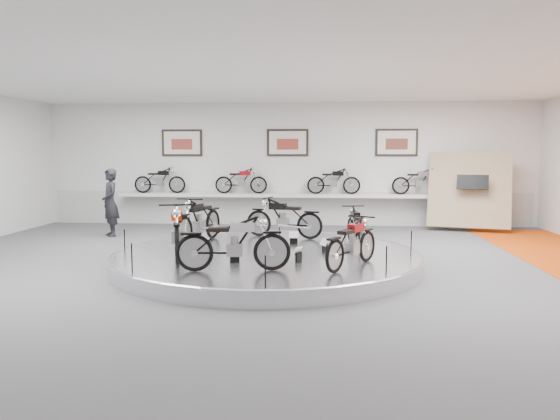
# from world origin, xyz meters

# --- Properties ---
(floor) EXTENTS (16.00, 16.00, 0.00)m
(floor) POSITION_xyz_m (0.00, 0.00, 0.00)
(floor) COLOR #505053
(floor) RESTS_ON ground
(ceiling) EXTENTS (16.00, 16.00, 0.00)m
(ceiling) POSITION_xyz_m (0.00, 0.00, 4.00)
(ceiling) COLOR white
(ceiling) RESTS_ON wall_back
(wall_back) EXTENTS (16.00, 0.00, 16.00)m
(wall_back) POSITION_xyz_m (0.00, 7.00, 2.00)
(wall_back) COLOR silver
(wall_back) RESTS_ON floor
(wall_front) EXTENTS (16.00, 0.00, 16.00)m
(wall_front) POSITION_xyz_m (0.00, -7.00, 2.00)
(wall_front) COLOR silver
(wall_front) RESTS_ON floor
(dado_band) EXTENTS (15.68, 0.04, 1.10)m
(dado_band) POSITION_xyz_m (0.00, 6.98, 0.55)
(dado_band) COLOR #BCBCBA
(dado_band) RESTS_ON floor
(display_platform) EXTENTS (6.40, 6.40, 0.30)m
(display_platform) POSITION_xyz_m (0.00, 0.30, 0.15)
(display_platform) COLOR silver
(display_platform) RESTS_ON floor
(platform_rim) EXTENTS (6.40, 6.40, 0.10)m
(platform_rim) POSITION_xyz_m (0.00, 0.30, 0.27)
(platform_rim) COLOR #B2B2BA
(platform_rim) RESTS_ON display_platform
(shelf) EXTENTS (11.00, 0.55, 0.10)m
(shelf) POSITION_xyz_m (0.00, 6.70, 1.00)
(shelf) COLOR silver
(shelf) RESTS_ON wall_back
(poster_left) EXTENTS (1.35, 0.06, 0.88)m
(poster_left) POSITION_xyz_m (-3.50, 6.96, 2.70)
(poster_left) COLOR silver
(poster_left) RESTS_ON wall_back
(poster_center) EXTENTS (1.35, 0.06, 0.88)m
(poster_center) POSITION_xyz_m (0.00, 6.96, 2.70)
(poster_center) COLOR silver
(poster_center) RESTS_ON wall_back
(poster_right) EXTENTS (1.35, 0.06, 0.88)m
(poster_right) POSITION_xyz_m (3.50, 6.96, 2.70)
(poster_right) COLOR silver
(poster_right) RESTS_ON wall_back
(display_panel) EXTENTS (2.56, 1.52, 2.30)m
(display_panel) POSITION_xyz_m (5.60, 6.10, 1.25)
(display_panel) COLOR tan
(display_panel) RESTS_ON floor
(shelf_bike_a) EXTENTS (1.22, 0.43, 0.73)m
(shelf_bike_a) POSITION_xyz_m (-4.20, 6.70, 1.42)
(shelf_bike_a) COLOR black
(shelf_bike_a) RESTS_ON shelf
(shelf_bike_b) EXTENTS (1.22, 0.43, 0.73)m
(shelf_bike_b) POSITION_xyz_m (-1.50, 6.70, 1.42)
(shelf_bike_b) COLOR maroon
(shelf_bike_b) RESTS_ON shelf
(shelf_bike_c) EXTENTS (1.22, 0.43, 0.73)m
(shelf_bike_c) POSITION_xyz_m (1.50, 6.70, 1.42)
(shelf_bike_c) COLOR black
(shelf_bike_c) RESTS_ON shelf
(shelf_bike_d) EXTENTS (1.22, 0.43, 0.73)m
(shelf_bike_d) POSITION_xyz_m (4.20, 6.70, 1.42)
(shelf_bike_d) COLOR #A9A9AD
(shelf_bike_d) RESTS_ON shelf
(bike_a) EXTENTS (0.76, 1.58, 0.89)m
(bike_a) POSITION_xyz_m (1.90, 1.14, 0.74)
(bike_a) COLOR black
(bike_a) RESTS_ON display_platform
(bike_b) EXTENTS (1.78, 1.06, 0.99)m
(bike_b) POSITION_xyz_m (0.21, 2.32, 0.79)
(bike_b) COLOR black
(bike_b) RESTS_ON display_platform
(bike_c) EXTENTS (1.06, 1.94, 1.08)m
(bike_c) POSITION_xyz_m (-1.66, 1.32, 0.84)
(bike_c) COLOR black
(bike_c) RESTS_ON display_platform
(bike_d) EXTENTS (1.14, 2.01, 1.12)m
(bike_d) POSITION_xyz_m (-1.72, -0.39, 0.86)
(bike_d) COLOR #C12100
(bike_d) RESTS_ON display_platform
(bike_e) EXTENTS (1.77, 0.84, 1.00)m
(bike_e) POSITION_xyz_m (-0.40, -1.53, 0.80)
(bike_e) COLOR #A9A9AD
(bike_e) RESTS_ON display_platform
(bike_f) EXTENTS (1.26, 1.61, 0.91)m
(bike_f) POSITION_xyz_m (1.68, -1.04, 0.76)
(bike_f) COLOR maroon
(bike_f) RESTS_ON display_platform
(visitor) EXTENTS (0.79, 0.84, 1.93)m
(visitor) POSITION_xyz_m (-4.87, 4.14, 0.96)
(visitor) COLOR black
(visitor) RESTS_ON floor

